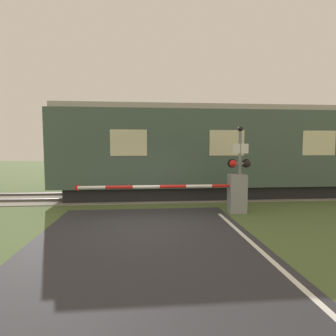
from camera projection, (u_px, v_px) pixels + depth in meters
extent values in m
plane|color=#4C6033|center=(145.00, 225.00, 7.89)|extent=(80.00, 80.00, 0.00)
cube|color=gray|center=(145.00, 197.00, 12.36)|extent=(36.00, 3.20, 0.03)
cube|color=#595451|center=(145.00, 198.00, 11.64)|extent=(36.00, 0.08, 0.10)
cube|color=#595451|center=(145.00, 193.00, 13.07)|extent=(36.00, 0.08, 0.10)
cube|color=black|center=(217.00, 190.00, 12.63)|extent=(13.73, 2.46, 0.60)
cube|color=#42564C|center=(217.00, 149.00, 12.48)|extent=(14.93, 2.89, 3.34)
cube|color=#ADA89E|center=(218.00, 111.00, 12.34)|extent=(14.63, 2.66, 0.24)
cube|color=beige|center=(319.00, 143.00, 11.37)|extent=(1.49, 0.02, 1.07)
cube|color=beige|center=(227.00, 143.00, 11.02)|extent=(1.49, 0.02, 1.07)
cube|color=beige|center=(129.00, 143.00, 10.66)|extent=(1.49, 0.02, 1.07)
cube|color=gray|center=(237.00, 194.00, 9.32)|extent=(0.60, 0.44, 1.37)
cylinder|color=gray|center=(237.00, 186.00, 9.30)|extent=(0.16, 0.16, 0.18)
cylinder|color=red|center=(225.00, 186.00, 9.26)|extent=(0.92, 0.11, 0.11)
cylinder|color=white|center=(199.00, 186.00, 9.18)|extent=(0.92, 0.11, 0.11)
cylinder|color=red|center=(173.00, 186.00, 9.10)|extent=(0.92, 0.11, 0.11)
cylinder|color=white|center=(146.00, 187.00, 9.02)|extent=(0.92, 0.11, 0.11)
cylinder|color=red|center=(119.00, 187.00, 8.94)|extent=(0.92, 0.11, 0.11)
cylinder|color=white|center=(92.00, 188.00, 8.86)|extent=(0.92, 0.11, 0.11)
cylinder|color=red|center=(78.00, 188.00, 8.82)|extent=(0.20, 0.02, 0.20)
cylinder|color=gray|center=(239.00, 173.00, 9.10)|extent=(0.11, 0.11, 2.86)
cube|color=gray|center=(240.00, 163.00, 9.08)|extent=(0.63, 0.07, 0.07)
sphere|color=red|center=(233.00, 164.00, 9.01)|extent=(0.24, 0.24, 0.24)
sphere|color=black|center=(247.00, 163.00, 9.05)|extent=(0.24, 0.24, 0.24)
cylinder|color=black|center=(232.00, 163.00, 9.11)|extent=(0.30, 0.06, 0.30)
cylinder|color=black|center=(246.00, 163.00, 9.16)|extent=(0.30, 0.06, 0.30)
cube|color=white|center=(240.00, 149.00, 9.00)|extent=(0.57, 0.02, 0.34)
sphere|color=black|center=(240.00, 129.00, 8.99)|extent=(0.18, 0.18, 0.18)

